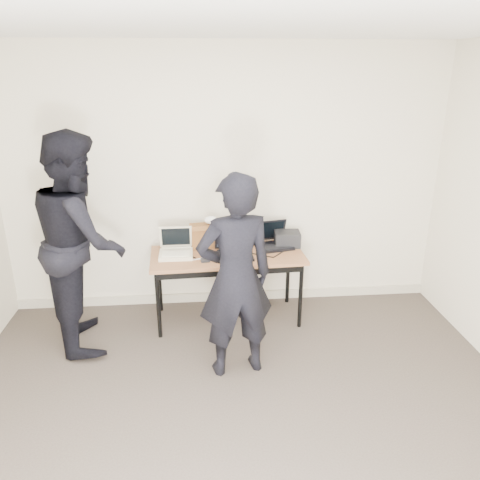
{
  "coord_description": "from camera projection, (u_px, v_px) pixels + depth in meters",
  "views": [
    {
      "loc": [
        -0.25,
        -2.43,
        2.46
      ],
      "look_at": [
        0.1,
        1.6,
        0.95
      ],
      "focal_mm": 35.0,
      "sensor_mm": 36.0,
      "label": 1
    }
  ],
  "objects": [
    {
      "name": "cables",
      "position": [
        230.0,
        255.0,
        4.57
      ],
      "size": [
        1.15,
        0.36,
        0.01
      ],
      "rotation": [
        0.0,
        0.0,
        -0.09
      ],
      "color": "silver",
      "rests_on": "desk"
    },
    {
      "name": "baseboard",
      "position": [
        226.0,
        296.0,
        5.22
      ],
      "size": [
        4.5,
        0.03,
        0.1
      ],
      "primitive_type": "cube",
      "color": "#BBB29B",
      "rests_on": "ground"
    },
    {
      "name": "laptop_right",
      "position": [
        273.0,
        241.0,
        4.8
      ],
      "size": [
        0.41,
        0.4,
        0.25
      ],
      "rotation": [
        0.0,
        0.0,
        0.22
      ],
      "color": "black",
      "rests_on": "desk"
    },
    {
      "name": "laptop_center",
      "position": [
        234.0,
        249.0,
        4.57
      ],
      "size": [
        0.37,
        0.36,
        0.27
      ],
      "rotation": [
        0.0,
        0.0,
        0.06
      ],
      "color": "black",
      "rests_on": "desk"
    },
    {
      "name": "equipment_box",
      "position": [
        287.0,
        239.0,
        4.81
      ],
      "size": [
        0.27,
        0.23,
        0.15
      ],
      "primitive_type": "cube",
      "rotation": [
        0.0,
        0.0,
        -0.06
      ],
      "color": "black",
      "rests_on": "desk"
    },
    {
      "name": "laptop_beige",
      "position": [
        176.0,
        250.0,
        4.57
      ],
      "size": [
        0.33,
        0.32,
        0.26
      ],
      "rotation": [
        0.0,
        0.0,
        0.01
      ],
      "color": "beige",
      "rests_on": "desk"
    },
    {
      "name": "person_typist",
      "position": [
        235.0,
        278.0,
        3.75
      ],
      "size": [
        0.7,
        0.53,
        1.73
      ],
      "primitive_type": "imported",
      "rotation": [
        0.0,
        0.0,
        3.34
      ],
      "color": "black",
      "rests_on": "ground"
    },
    {
      "name": "room",
      "position": [
        247.0,
        273.0,
        2.68
      ],
      "size": [
        4.6,
        4.6,
        2.8
      ],
      "color": "#403731",
      "rests_on": "ground"
    },
    {
      "name": "leather_satchel",
      "position": [
        208.0,
        235.0,
        4.76
      ],
      "size": [
        0.38,
        0.23,
        0.25
      ],
      "rotation": [
        0.0,
        0.0,
        0.16
      ],
      "color": "brown",
      "rests_on": "desk"
    },
    {
      "name": "desk",
      "position": [
        228.0,
        260.0,
        4.62
      ],
      "size": [
        1.53,
        0.73,
        0.72
      ],
      "rotation": [
        0.0,
        0.0,
        0.05
      ],
      "color": "brown",
      "rests_on": "ground"
    },
    {
      "name": "tissue",
      "position": [
        211.0,
        220.0,
        4.71
      ],
      "size": [
        0.14,
        0.11,
        0.08
      ],
      "primitive_type": "ellipsoid",
      "rotation": [
        0.0,
        0.0,
        0.04
      ],
      "color": "white",
      "rests_on": "leather_satchel"
    },
    {
      "name": "power_brick",
      "position": [
        205.0,
        260.0,
        4.42
      ],
      "size": [
        0.09,
        0.06,
        0.03
      ],
      "primitive_type": "cube",
      "rotation": [
        0.0,
        0.0,
        0.16
      ],
      "color": "black",
      "rests_on": "desk"
    },
    {
      "name": "person_observer",
      "position": [
        81.0,
        241.0,
        4.19
      ],
      "size": [
        0.96,
        1.12,
        1.97
      ],
      "primitive_type": "imported",
      "rotation": [
        0.0,
        0.0,
        1.82
      ],
      "color": "black",
      "rests_on": "ground"
    }
  ]
}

